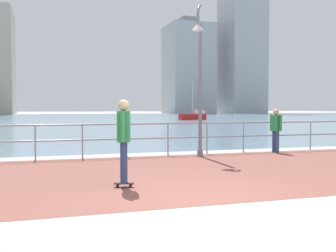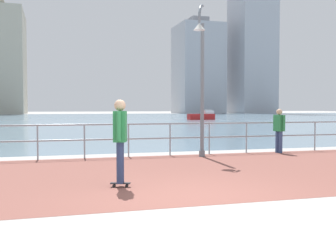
# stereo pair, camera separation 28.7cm
# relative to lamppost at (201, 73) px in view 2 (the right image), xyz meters

# --- Properties ---
(ground) EXTENTS (220.00, 220.00, 0.00)m
(ground) POSITION_rel_lamppost_xyz_m (-2.22, 34.56, -2.70)
(ground) COLOR #ADAAA5
(brick_paving) EXTENTS (28.00, 6.80, 0.01)m
(brick_paving) POSITION_rel_lamppost_xyz_m (-2.22, -2.65, -2.70)
(brick_paving) COLOR brown
(brick_paving) RESTS_ON ground
(harbor_water) EXTENTS (180.00, 88.00, 0.00)m
(harbor_water) POSITION_rel_lamppost_xyz_m (-2.22, 45.75, -2.70)
(harbor_water) COLOR #6B899E
(harbor_water) RESTS_ON ground
(waterfront_railing) EXTENTS (25.25, 0.06, 1.09)m
(waterfront_railing) POSITION_rel_lamppost_xyz_m (-2.22, 0.75, -1.95)
(waterfront_railing) COLOR #8C99A3
(waterfront_railing) RESTS_ON ground
(lamppost) EXTENTS (0.56, 0.74, 4.89)m
(lamppost) POSITION_rel_lamppost_xyz_m (0.00, 0.00, 0.00)
(lamppost) COLOR slate
(lamppost) RESTS_ON ground
(skateboarder) EXTENTS (0.41, 0.55, 1.76)m
(skateboarder) POSITION_rel_lamppost_xyz_m (-3.29, -4.15, -1.64)
(skateboarder) COLOR black
(skateboarder) RESTS_ON ground
(bystander) EXTENTS (0.31, 0.56, 1.55)m
(bystander) POSITION_rel_lamppost_xyz_m (3.06, 0.40, -1.80)
(bystander) COLOR #384C7A
(bystander) RESTS_ON ground
(sailboat_teal) EXTENTS (3.61, 1.41, 4.96)m
(sailboat_teal) POSITION_rel_lamppost_xyz_m (14.15, 37.15, -2.23)
(sailboat_teal) COLOR #B21E1E
(sailboat_teal) RESTS_ON ground
(tower_steel) EXTENTS (11.63, 12.72, 25.91)m
(tower_steel) POSITION_rel_lamppost_xyz_m (33.98, 92.59, 9.42)
(tower_steel) COLOR #A3A8B2
(tower_steel) RESTS_ON ground
(tower_beige) EXTENTS (10.24, 11.30, 48.75)m
(tower_beige) POSITION_rel_lamppost_xyz_m (49.08, 90.17, 20.84)
(tower_beige) COLOR #A3A8B2
(tower_beige) RESTS_ON ground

